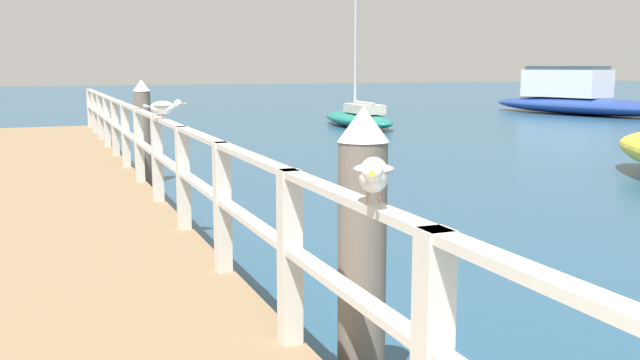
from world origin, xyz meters
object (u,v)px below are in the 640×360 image
object	(u,v)px
seagull_background	(163,107)
boat_1	(578,98)
boat_3	(358,117)
dock_piling_far	(143,132)
dock_piling_near	(362,262)
seagull_foreground	(374,173)

from	to	relation	value
seagull_background	boat_1	bearing A→B (deg)	152.51
boat_3	dock_piling_far	bearing A→B (deg)	-129.17
dock_piling_near	seagull_foreground	xyz separation A→B (m)	(-0.38, -0.91, 0.67)
seagull_background	boat_1	xyz separation A→B (m)	(20.33, 15.95, -0.91)
boat_3	seagull_foreground	bearing A→B (deg)	-111.88
boat_1	dock_piling_near	bearing A→B (deg)	-148.26
dock_piling_far	boat_3	size ratio (longest dim) A/B	0.35
dock_piling_far	boat_1	xyz separation A→B (m)	(19.95, 11.57, -0.24)
dock_piling_near	seagull_foreground	bearing A→B (deg)	-112.98
dock_piling_near	seagull_foreground	size ratio (longest dim) A/B	4.12
seagull_foreground	dock_piling_near	bearing A→B (deg)	-84.95
boat_1	dock_piling_far	bearing A→B (deg)	-163.70
dock_piling_near	dock_piling_far	distance (m)	8.77
seagull_foreground	boat_3	size ratio (longest dim) A/B	0.08
seagull_background	boat_3	size ratio (longest dim) A/B	0.09
seagull_foreground	boat_3	xyz separation A→B (m)	(8.85, 18.98, -1.27)
seagull_foreground	boat_1	world-z (taller)	boat_1
boat_3	dock_piling_near	bearing A→B (deg)	-111.98
dock_piling_far	boat_3	world-z (taller)	boat_3
boat_1	boat_3	size ratio (longest dim) A/B	1.79
boat_1	boat_3	bearing A→B (deg)	177.35
seagull_background	dock_piling_near	bearing A→B (deg)	29.24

